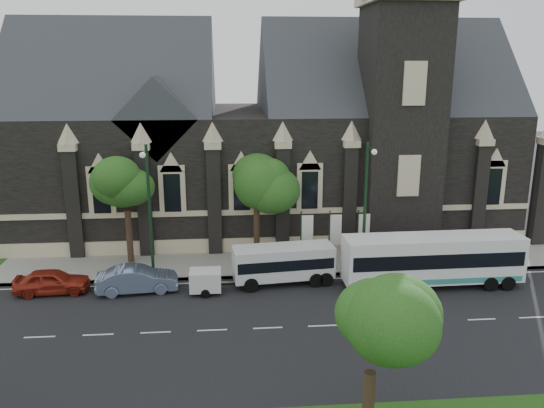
{
  "coord_description": "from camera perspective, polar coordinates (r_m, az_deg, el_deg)",
  "views": [
    {
      "loc": [
        1.01,
        -26.55,
        13.99
      ],
      "look_at": [
        3.73,
        6.0,
        5.36
      ],
      "focal_mm": 35.79,
      "sensor_mm": 36.0,
      "label": 1
    }
  ],
  "objects": [
    {
      "name": "banner_flag_left",
      "position": [
        37.77,
        3.49,
        -3.12
      ],
      "size": [
        0.9,
        0.1,
        4.0
      ],
      "color": "black",
      "rests_on": "ground"
    },
    {
      "name": "street_lamp_mid",
      "position": [
        35.16,
        -12.81,
        -0.2
      ],
      "size": [
        0.36,
        1.88,
        9.0
      ],
      "color": "black",
      "rests_on": "ground"
    },
    {
      "name": "sidewalk",
      "position": [
        38.66,
        -5.99,
        -6.38
      ],
      "size": [
        80.0,
        5.0,
        0.15
      ],
      "primitive_type": "cube",
      "color": "gray",
      "rests_on": "ground"
    },
    {
      "name": "tree_walk_left",
      "position": [
        38.76,
        -14.78,
        2.01
      ],
      "size": [
        3.91,
        3.91,
        7.64
      ],
      "color": "black",
      "rests_on": "ground"
    },
    {
      "name": "street_lamp_near",
      "position": [
        35.94,
        9.87,
        0.28
      ],
      "size": [
        0.36,
        1.88,
        9.0
      ],
      "color": "black",
      "rests_on": "ground"
    },
    {
      "name": "banner_flag_right",
      "position": [
        38.53,
        9.4,
        -2.93
      ],
      "size": [
        0.9,
        0.1,
        4.0
      ],
      "color": "black",
      "rests_on": "ground"
    },
    {
      "name": "car_far_red",
      "position": [
        36.58,
        -22.12,
        -7.53
      ],
      "size": [
        4.59,
        2.04,
        1.54
      ],
      "primitive_type": "imported",
      "rotation": [
        0.0,
        0.0,
        1.62
      ],
      "color": "maroon",
      "rests_on": "ground"
    },
    {
      "name": "museum",
      "position": [
        45.89,
        0.4,
        7.52
      ],
      "size": [
        40.0,
        17.7,
        29.9
      ],
      "color": "black",
      "rests_on": "ground"
    },
    {
      "name": "banner_flag_center",
      "position": [
        38.1,
        6.48,
        -3.03
      ],
      "size": [
        0.9,
        0.1,
        4.0
      ],
      "color": "black",
      "rests_on": "ground"
    },
    {
      "name": "ground",
      "position": [
        30.03,
        -6.31,
        -13.06
      ],
      "size": [
        160.0,
        160.0,
        0.0
      ],
      "primitive_type": "plane",
      "color": "black",
      "rests_on": "ground"
    },
    {
      "name": "box_trailer",
      "position": [
        34.12,
        -7.02,
        -7.97
      ],
      "size": [
        2.79,
        1.64,
        1.49
      ],
      "rotation": [
        0.0,
        0.0,
        0.01
      ],
      "color": "silver",
      "rests_on": "ground"
    },
    {
      "name": "sedan",
      "position": [
        35.1,
        -13.99,
        -7.7
      ],
      "size": [
        5.14,
        2.25,
        1.64
      ],
      "primitive_type": "imported",
      "rotation": [
        0.0,
        0.0,
        1.67
      ],
      "color": "slate",
      "rests_on": "ground"
    },
    {
      "name": "shuttle_bus",
      "position": [
        35.12,
        1.24,
        -6.12
      ],
      "size": [
        6.64,
        2.91,
        2.49
      ],
      "rotation": [
        0.0,
        0.0,
        0.11
      ],
      "color": "silver",
      "rests_on": "ground"
    },
    {
      "name": "tree_park_east",
      "position": [
        20.28,
        10.83,
        -13.0
      ],
      "size": [
        3.4,
        3.4,
        6.28
      ],
      "color": "black",
      "rests_on": "ground"
    },
    {
      "name": "tree_walk_right",
      "position": [
        38.21,
        -1.36,
        2.45
      ],
      "size": [
        4.08,
        4.08,
        7.8
      ],
      "color": "black",
      "rests_on": "ground"
    },
    {
      "name": "tour_coach",
      "position": [
        36.08,
        16.56,
        -5.57
      ],
      "size": [
        11.43,
        2.83,
        3.32
      ],
      "rotation": [
        0.0,
        0.0,
        0.02
      ],
      "color": "white",
      "rests_on": "ground"
    }
  ]
}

